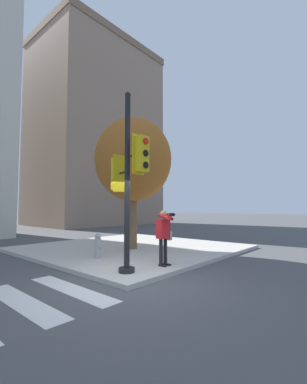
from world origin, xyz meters
TOP-DOWN VIEW (x-y plane):
  - ground_plane at (0.00, 0.00)m, footprint 160.00×160.00m
  - sidewalk_corner at (3.50, 3.50)m, footprint 8.00×8.00m
  - traffic_signal_pole at (0.29, 0.34)m, footprint 0.50×1.35m
  - person_photographer at (1.50, 0.11)m, footprint 0.58×0.54m
  - street_tree at (3.05, 2.97)m, footprint 3.16×3.16m
  - fire_hydrant at (0.94, 2.48)m, footprint 0.21×0.27m
  - building_right at (13.30, 19.55)m, footprint 13.15×9.57m

SIDE VIEW (x-z plane):
  - ground_plane at x=0.00m, z-range 0.00..0.00m
  - sidewalk_corner at x=3.50m, z-range 0.00..0.13m
  - fire_hydrant at x=0.94m, z-range 0.12..0.93m
  - person_photographer at x=1.50m, z-range 0.27..1.86m
  - traffic_signal_pole at x=0.29m, z-range 0.23..5.00m
  - street_tree at x=3.05m, z-range 1.07..6.48m
  - building_right at x=13.30m, z-range 0.01..20.42m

